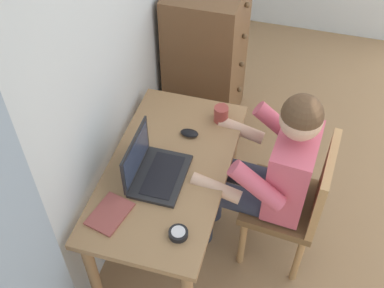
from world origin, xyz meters
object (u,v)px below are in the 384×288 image
Objects in this scene: person_seated at (267,169)px; coffee_mug at (221,114)px; desk_clock at (178,233)px; dresser at (207,59)px; laptop at (152,169)px; computer_mouse at (189,133)px; chair at (296,200)px; notebook_pad at (110,214)px; desk at (169,181)px.

person_seated is 10.01× the size of coffee_mug.
person_seated is 13.35× the size of desk_clock.
dresser is 1.15m from person_seated.
laptop is at bearing 36.69° from desk_clock.
laptop is at bearing 163.52° from computer_mouse.
computer_mouse is (0.32, -0.10, -0.04)m from laptop.
person_seated is (0.01, 0.18, 0.18)m from chair.
desk_clock is (-0.63, -0.13, -0.00)m from computer_mouse.
dresser is at bearing 36.99° from chair.
dresser is at bearing 9.50° from notebook_pad.
laptop is at bearing 154.03° from coffee_mug.
notebook_pad is at bearing 155.24° from coffee_mug.
laptop reaches higher than computer_mouse.
laptop is (-0.21, 0.73, 0.27)m from chair.
chair is 1.01m from notebook_pad.
desk is 0.41m from notebook_pad.
notebook_pad is (-0.35, 0.17, 0.12)m from desk.
chair is at bearing -44.45° from desk_clock.
person_seated is 3.53× the size of laptop.
coffee_mug reaches higher than notebook_pad.
dresser is 9.44× the size of coffee_mug.
person_seated reaches higher than coffee_mug.
chair is at bearing -46.90° from notebook_pad.
person_seated reaches higher than desk_clock.
computer_mouse is 0.48× the size of notebook_pad.
chair is 2.59× the size of laptop.
computer_mouse is 0.64m from notebook_pad.
laptop reaches higher than coffee_mug.
person_seated is at bearing -31.35° from desk_clock.
desk is 0.48m from coffee_mug.
person_seated reaches higher than notebook_pad.
person_seated reaches higher than chair.
person_seated reaches higher than laptop.
chair is 8.83× the size of computer_mouse.
coffee_mug is (0.26, 0.31, 0.08)m from person_seated.
dresser reaches higher than notebook_pad.
notebook_pad is (-0.60, 0.22, -0.01)m from computer_mouse.
coffee_mug is at bearing 60.76° from chair.
desk_clock is 0.75× the size of coffee_mug.
dresser is 0.94× the size of person_seated.
chair is 0.76m from desk_clock.
desk_clock is at bearing -155.74° from desk.
computer_mouse reaches higher than desk_clock.
computer_mouse is (-0.89, -0.13, 0.16)m from dresser.
person_seated is at bearing -149.90° from dresser.
desk is 0.28m from computer_mouse.
computer_mouse is at bearing 79.88° from chair.
desk_clock is at bearing -143.31° from laptop.
coffee_mug is (0.16, -0.14, 0.03)m from computer_mouse.
dresser is 0.92m from computer_mouse.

